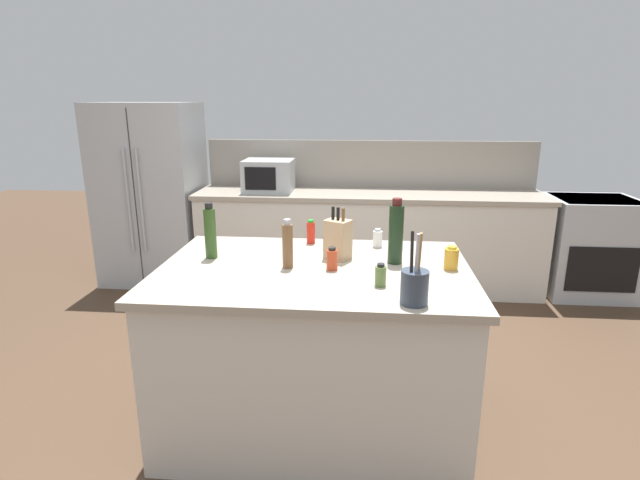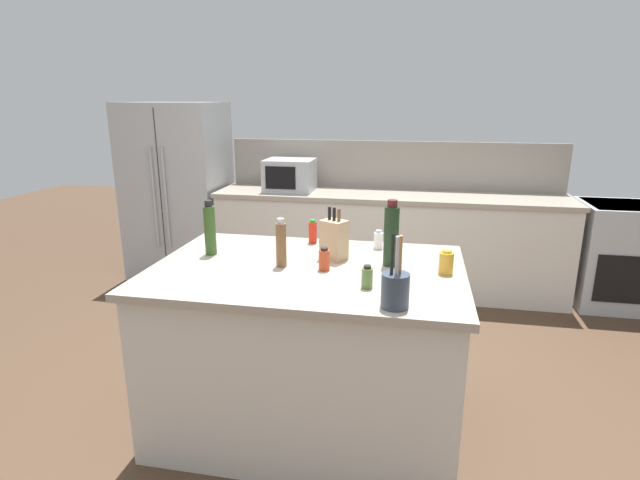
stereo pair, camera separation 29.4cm
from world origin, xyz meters
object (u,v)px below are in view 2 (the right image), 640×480
(knife_block, at_px, (334,239))
(microwave, at_px, (290,175))
(wine_bottle, at_px, (391,235))
(hot_sauce_bottle, at_px, (313,232))
(spice_jar_paprika, at_px, (324,260))
(pepper_grinder, at_px, (281,244))
(spice_jar_oregano, at_px, (367,277))
(olive_oil_bottle, at_px, (210,229))
(range_oven, at_px, (622,255))
(salt_shaker, at_px, (378,240))
(honey_jar, at_px, (446,263))
(refrigerator, at_px, (178,191))
(utensil_crock, at_px, (395,289))

(knife_block, bearing_deg, microwave, 139.66)
(wine_bottle, xyz_separation_m, hot_sauce_bottle, (-0.49, 0.34, -0.10))
(spice_jar_paprika, xyz_separation_m, pepper_grinder, (-0.23, 0.02, 0.07))
(spice_jar_oregano, bearing_deg, olive_oil_bottle, 158.99)
(range_oven, xyz_separation_m, salt_shaker, (-2.02, -1.79, 0.52))
(hot_sauce_bottle, bearing_deg, spice_jar_paprika, -71.42)
(range_oven, height_order, honey_jar, honey_jar)
(salt_shaker, distance_m, olive_oil_bottle, 0.98)
(microwave, height_order, honey_jar, microwave)
(range_oven, xyz_separation_m, microwave, (-3.02, 0.00, 0.62))
(refrigerator, xyz_separation_m, spice_jar_paprika, (1.95, -2.28, 0.12))
(range_oven, relative_size, knife_block, 3.17)
(refrigerator, bearing_deg, knife_block, -46.69)
(range_oven, relative_size, honey_jar, 7.32)
(spice_jar_oregano, bearing_deg, salt_shaker, 90.00)
(microwave, height_order, utensil_crock, utensil_crock)
(salt_shaker, bearing_deg, olive_oil_bottle, -162.48)
(honey_jar, bearing_deg, range_oven, 52.71)
(spice_jar_oregano, height_order, hot_sauce_bottle, hot_sauce_bottle)
(spice_jar_oregano, height_order, salt_shaker, salt_shaker)
(knife_block, height_order, pepper_grinder, knife_block)
(knife_block, bearing_deg, hot_sauce_bottle, 150.63)
(knife_block, height_order, utensil_crock, utensil_crock)
(range_oven, height_order, hot_sauce_bottle, hot_sauce_bottle)
(utensil_crock, distance_m, spice_jar_oregano, 0.25)
(spice_jar_oregano, distance_m, olive_oil_bottle, 1.00)
(honey_jar, bearing_deg, knife_block, 168.02)
(wine_bottle, bearing_deg, pepper_grinder, -167.38)
(utensil_crock, bearing_deg, refrigerator, 130.93)
(refrigerator, relative_size, hot_sauce_bottle, 12.01)
(honey_jar, height_order, spice_jar_oregano, honey_jar)
(refrigerator, relative_size, honey_jar, 14.01)
(hot_sauce_bottle, bearing_deg, utensil_crock, -58.66)
(honey_jar, distance_m, olive_oil_bottle, 1.30)
(refrigerator, distance_m, utensil_crock, 3.57)
(honey_jar, xyz_separation_m, spice_jar_oregano, (-0.37, -0.27, -0.01))
(spice_jar_oregano, bearing_deg, utensil_crock, -55.34)
(utensil_crock, height_order, honey_jar, utensil_crock)
(microwave, distance_m, knife_block, 2.18)
(spice_jar_paprika, height_order, pepper_grinder, pepper_grinder)
(utensil_crock, relative_size, hot_sauce_bottle, 2.18)
(microwave, xyz_separation_m, spice_jar_oregano, (1.00, -2.44, -0.10))
(knife_block, height_order, spice_jar_paprika, knife_block)
(refrigerator, height_order, olive_oil_bottle, refrigerator)
(salt_shaker, height_order, hot_sauce_bottle, hot_sauce_bottle)
(utensil_crock, height_order, pepper_grinder, utensil_crock)
(salt_shaker, bearing_deg, hot_sauce_bottle, 173.77)
(pepper_grinder, bearing_deg, spice_jar_paprika, -4.05)
(range_oven, relative_size, pepper_grinder, 3.54)
(salt_shaker, bearing_deg, spice_jar_paprika, -119.12)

